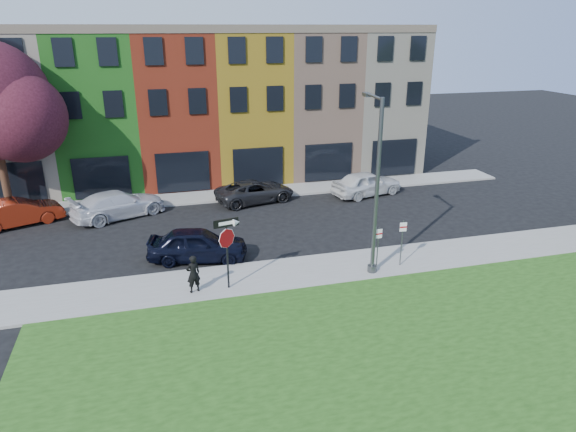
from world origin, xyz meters
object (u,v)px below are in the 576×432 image
object	(u,v)px
sedan_near	(198,244)
street_lamp	(375,187)
man	(193,274)
stop_sign	(227,239)

from	to	relation	value
sedan_near	street_lamp	size ratio (longest dim) A/B	0.64
sedan_near	street_lamp	bearing A→B (deg)	-102.21
man	street_lamp	xyz separation A→B (m)	(7.83, 0.01, 3.04)
stop_sign	man	xyz separation A→B (m)	(-1.42, 0.04, -1.38)
sedan_near	street_lamp	world-z (taller)	street_lamp
man	street_lamp	world-z (taller)	street_lamp
stop_sign	street_lamp	world-z (taller)	street_lamp
man	street_lamp	size ratio (longest dim) A/B	0.21
man	sedan_near	size ratio (longest dim) A/B	0.33
stop_sign	man	world-z (taller)	stop_sign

